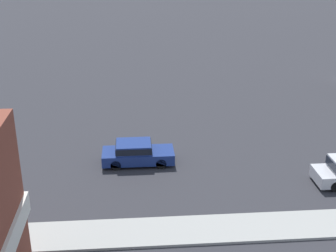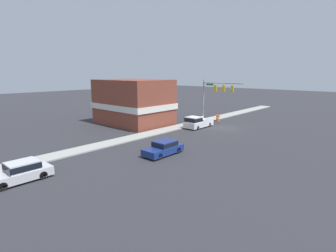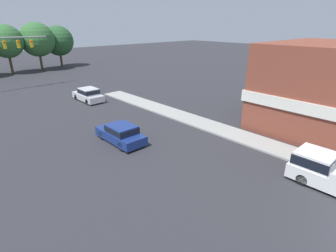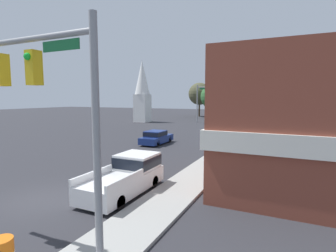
% 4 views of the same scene
% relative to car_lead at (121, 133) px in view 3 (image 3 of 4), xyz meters
% --- Properties ---
extents(far_signal_assembly, '(7.96, 0.49, 7.49)m').
position_rel_car_lead_xyz_m(far_signal_assembly, '(-1.24, 24.70, 4.79)').
color(far_signal_assembly, gray).
rests_on(far_signal_assembly, ground).
extents(car_lead, '(1.92, 4.55, 1.45)m').
position_rel_car_lead_xyz_m(car_lead, '(0.00, 0.00, 0.00)').
color(car_lead, black).
rests_on(car_lead, ground).
extents(car_oncoming, '(1.91, 4.67, 1.58)m').
position_rel_car_lead_xyz_m(car_oncoming, '(3.67, 12.57, 0.06)').
color(car_oncoming, black).
rests_on(car_oncoming, ground).
extents(pickup_truck_parked, '(2.07, 5.21, 1.85)m').
position_rel_car_lead_xyz_m(pickup_truck_parked, '(5.31, -13.25, 0.15)').
color(pickup_truck_parked, black).
rests_on(pickup_truck_parked, ground).
extents(corner_brick_building, '(11.90, 8.73, 7.29)m').
position_rel_car_lead_xyz_m(corner_brick_building, '(15.25, -9.04, 2.82)').
color(corner_brick_building, brown).
rests_on(corner_brick_building, ground).
extents(backdrop_tree_center, '(5.77, 5.77, 8.63)m').
position_rel_car_lead_xyz_m(backdrop_tree_center, '(1.94, 38.82, 4.98)').
color(backdrop_tree_center, '#4C3823').
rests_on(backdrop_tree_center, ground).
extents(backdrop_tree_right_mid, '(6.34, 6.34, 9.00)m').
position_rel_car_lead_xyz_m(backdrop_tree_right_mid, '(7.32, 39.11, 5.06)').
color(backdrop_tree_right_mid, '#4C3823').
rests_on(backdrop_tree_right_mid, ground).
extents(backdrop_tree_right_far, '(6.00, 6.00, 8.34)m').
position_rel_car_lead_xyz_m(backdrop_tree_right_far, '(11.97, 40.80, 4.57)').
color(backdrop_tree_right_far, '#4C3823').
rests_on(backdrop_tree_right_far, ground).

